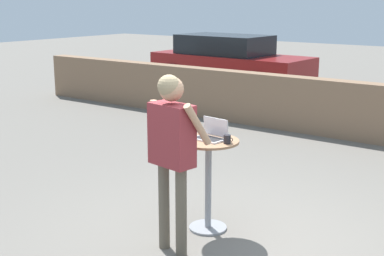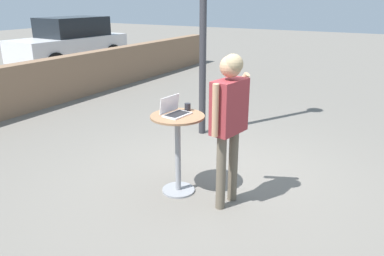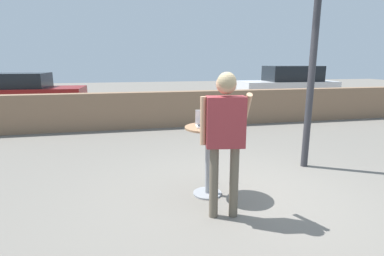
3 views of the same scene
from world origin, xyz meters
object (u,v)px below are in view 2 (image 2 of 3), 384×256
object	(u,v)px
coffee_mug	(188,107)
standing_person	(229,111)
parked_car_near_street	(71,42)
cafe_table	(178,142)
laptop	(174,111)

from	to	relation	value
coffee_mug	standing_person	bearing A→B (deg)	-107.80
coffee_mug	parked_car_near_street	world-z (taller)	parked_car_near_street
cafe_table	coffee_mug	size ratio (longest dim) A/B	9.28
laptop	standing_person	size ratio (longest dim) A/B	0.20
cafe_table	laptop	distance (m)	0.40
cafe_table	standing_person	size ratio (longest dim) A/B	0.57
cafe_table	laptop	bearing A→B (deg)	83.67
coffee_mug	standing_person	world-z (taller)	standing_person
laptop	parked_car_near_street	world-z (taller)	parked_car_near_street
coffee_mug	parked_car_near_street	distance (m)	9.89
coffee_mug	standing_person	distance (m)	0.69
cafe_table	coffee_mug	bearing A→B (deg)	-0.59
coffee_mug	standing_person	size ratio (longest dim) A/B	0.06
coffee_mug	standing_person	xyz separation A→B (m)	(-0.21, -0.65, 0.10)
laptop	coffee_mug	size ratio (longest dim) A/B	3.29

